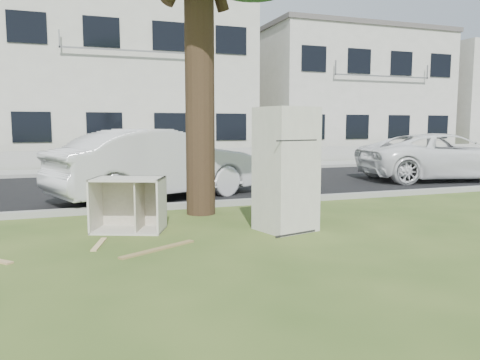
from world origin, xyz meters
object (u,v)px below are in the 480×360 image
object	(u,v)px
cabinet	(129,205)
car_center	(158,164)
fridge	(286,169)
car_right	(444,157)

from	to	relation	value
cabinet	car_center	bearing A→B (deg)	93.88
fridge	car_right	xyz separation A→B (m)	(7.50, 4.66, -0.26)
car_center	cabinet	bearing A→B (deg)	140.75
car_right	cabinet	bearing A→B (deg)	122.89
fridge	cabinet	xyz separation A→B (m)	(-2.34, 0.76, -0.55)
fridge	cabinet	world-z (taller)	fridge
fridge	car_center	distance (m)	4.11
cabinet	car_right	bearing A→B (deg)	43.39
car_center	car_right	distance (m)	8.87
fridge	car_center	world-z (taller)	fridge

